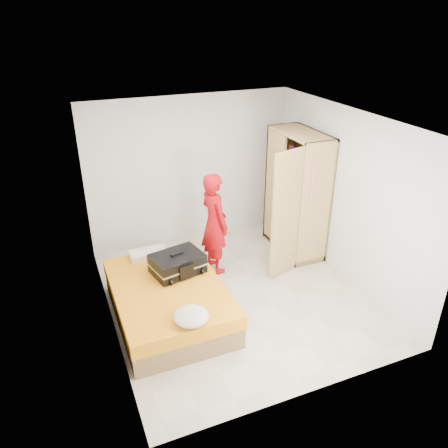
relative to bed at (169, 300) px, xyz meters
name	(u,v)px	position (x,y,z in m)	size (l,w,h in m)	color
room	(237,216)	(1.05, 0.09, 1.05)	(4.00, 4.02, 2.60)	beige
bed	(169,300)	(0.00, 0.00, 0.00)	(1.42, 2.02, 0.50)	olive
wardrobe	(296,198)	(2.50, 0.94, 0.75)	(1.15, 1.35, 2.10)	tan
person	(214,223)	(1.03, 0.91, 0.57)	(0.60, 0.39, 1.65)	red
suitcase	(178,264)	(0.23, 0.27, 0.38)	(0.80, 0.65, 0.31)	black
round_cushion	(191,316)	(0.06, -0.84, 0.33)	(0.42, 0.42, 0.16)	beige
pillow	(148,254)	(-0.06, 0.85, 0.30)	(0.53, 0.27, 0.10)	beige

